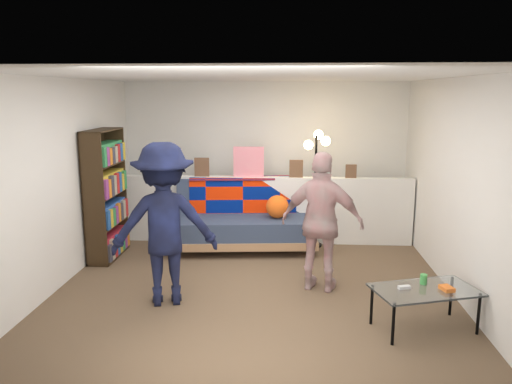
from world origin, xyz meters
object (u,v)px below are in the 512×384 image
bookshelf (106,199)px  person_left (164,224)px  futon_sofa (244,220)px  coffee_table (426,291)px  person_right (322,222)px  floor_lamp (317,165)px

bookshelf → person_left: size_ratio=1.01×
futon_sofa → coffee_table: futon_sofa is taller
bookshelf → coffee_table: bearing=-26.8°
person_left → person_right: bearing=-178.9°
bookshelf → floor_lamp: bearing=13.7°
bookshelf → coffee_table: (3.78, -1.91, -0.44)m
floor_lamp → person_left: (-1.70, -2.14, -0.34)m
bookshelf → futon_sofa: bearing=15.7°
person_right → coffee_table: bearing=150.8°
futon_sofa → coffee_table: (1.94, -2.43, -0.03)m
floor_lamp → futon_sofa: bearing=-170.0°
coffee_table → person_left: 2.70m
person_left → floor_lamp: bearing=-142.5°
floor_lamp → bookshelf: bearing=-166.3°
futon_sofa → person_left: (-0.67, -1.96, 0.45)m
person_left → person_right: 1.75m
futon_sofa → person_left: size_ratio=1.24×
coffee_table → floor_lamp: 2.89m
coffee_table → person_right: 1.38m
bookshelf → person_right: size_ratio=1.10×
coffee_table → person_left: person_left is taller
floor_lamp → person_right: (-0.02, -1.68, -0.41)m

